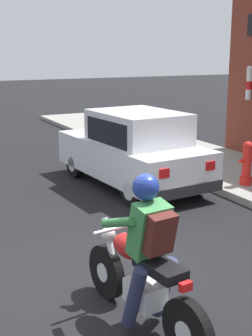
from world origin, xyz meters
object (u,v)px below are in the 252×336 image
(motorcycle_with_rider, at_px, (144,265))
(traffic_cone, at_px, (188,147))
(car_hatchback, at_px, (133,150))
(fire_hydrant, at_px, (247,164))

(motorcycle_with_rider, xyz_separation_m, traffic_cone, (4.38, 5.62, -0.25))
(car_hatchback, bearing_deg, fire_hydrant, -37.36)
(car_hatchback, height_order, fire_hydrant, car_hatchback)
(motorcycle_with_rider, height_order, car_hatchback, motorcycle_with_rider)
(motorcycle_with_rider, xyz_separation_m, fire_hydrant, (4.12, 3.20, -0.11))
(motorcycle_with_rider, distance_m, traffic_cone, 7.13)
(car_hatchback, relative_size, traffic_cone, 6.48)
(car_hatchback, height_order, traffic_cone, car_hatchback)
(fire_hydrant, bearing_deg, car_hatchback, 142.64)
(fire_hydrant, relative_size, traffic_cone, 1.47)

